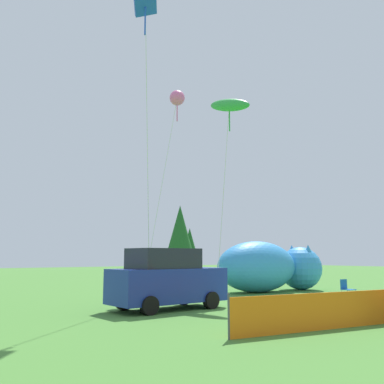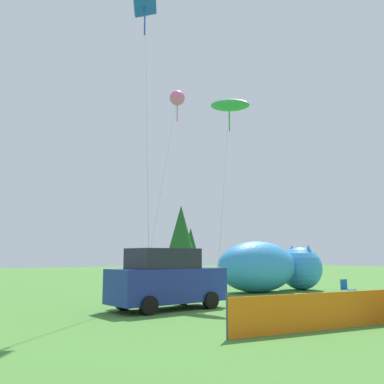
# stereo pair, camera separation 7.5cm
# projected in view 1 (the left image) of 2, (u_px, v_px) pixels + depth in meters

# --- Properties ---
(ground_plane) EXTENTS (120.00, 120.00, 0.00)m
(ground_plane) POSITION_uv_depth(u_px,v_px,m) (289.00, 307.00, 15.87)
(ground_plane) COLOR #477F33
(parked_car) EXTENTS (4.32, 2.07, 2.13)m
(parked_car) POSITION_uv_depth(u_px,v_px,m) (167.00, 280.00, 15.14)
(parked_car) COLOR navy
(parked_car) RESTS_ON ground
(folding_chair) EXTENTS (0.49, 0.50, 0.84)m
(folding_chair) POSITION_uv_depth(u_px,v_px,m) (346.00, 288.00, 18.92)
(folding_chair) COLOR #1959A5
(folding_chair) RESTS_ON ground
(inflatable_cat) EXTENTS (6.79, 2.87, 2.63)m
(inflatable_cat) POSITION_uv_depth(u_px,v_px,m) (269.00, 268.00, 22.67)
(inflatable_cat) COLOR #338CD8
(inflatable_cat) RESTS_ON ground
(safety_fence) EXTENTS (8.96, 1.32, 1.02)m
(safety_fence) POSITION_uv_depth(u_px,v_px,m) (368.00, 308.00, 11.72)
(safety_fence) COLOR orange
(safety_fence) RESTS_ON ground
(kite_green_fish) EXTENTS (1.19, 2.84, 9.72)m
(kite_green_fish) POSITION_uv_depth(u_px,v_px,m) (229.00, 106.00, 20.59)
(kite_green_fish) COLOR silver
(kite_green_fish) RESTS_ON ground
(kite_pink_octopus) EXTENTS (1.82, 1.32, 10.63)m
(kite_pink_octopus) POSITION_uv_depth(u_px,v_px,m) (177.00, 99.00, 22.79)
(kite_pink_octopus) COLOR silver
(kite_pink_octopus) RESTS_ON ground
(kite_blue_box) EXTENTS (2.27, 2.80, 12.31)m
(kite_blue_box) POSITION_uv_depth(u_px,v_px,m) (146.00, 13.00, 17.32)
(kite_blue_box) COLOR silver
(kite_blue_box) RESTS_ON ground
(horizon_tree_east) EXTENTS (3.57, 3.57, 8.52)m
(horizon_tree_east) POSITION_uv_depth(u_px,v_px,m) (180.00, 230.00, 56.22)
(horizon_tree_east) COLOR brown
(horizon_tree_east) RESTS_ON ground
(horizon_tree_northeast) EXTENTS (2.41, 2.41, 5.75)m
(horizon_tree_northeast) POSITION_uv_depth(u_px,v_px,m) (190.00, 244.00, 59.68)
(horizon_tree_northeast) COLOR brown
(horizon_tree_northeast) RESTS_ON ground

